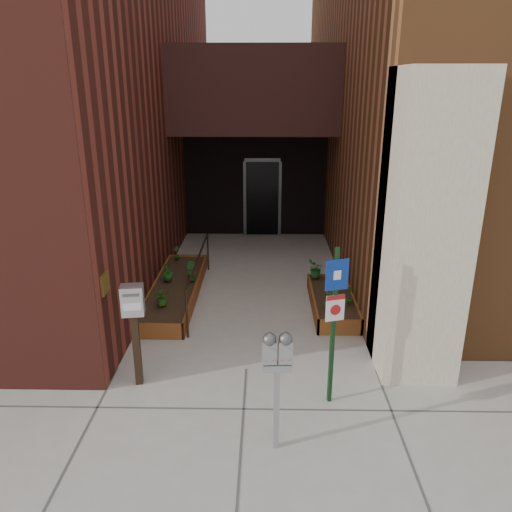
{
  "coord_description": "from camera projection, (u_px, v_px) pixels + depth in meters",
  "views": [
    {
      "loc": [
        0.27,
        -6.69,
        4.2
      ],
      "look_at": [
        0.12,
        1.8,
        1.23
      ],
      "focal_mm": 35.0,
      "sensor_mm": 36.0,
      "label": 1
    }
  ],
  "objects": [
    {
      "name": "parking_meter",
      "position": [
        277.0,
        360.0,
        5.68
      ],
      "size": [
        0.35,
        0.17,
        1.55
      ],
      "color": "#99999B",
      "rests_on": "ground"
    },
    {
      "name": "shrub_left_a",
      "position": [
        162.0,
        296.0,
        9.17
      ],
      "size": [
        0.42,
        0.42,
        0.35
      ],
      "primitive_type": "imported",
      "rotation": [
        0.0,
        0.0,
        0.45
      ],
      "color": "#2A611B",
      "rests_on": "planter_left"
    },
    {
      "name": "shrub_left_b",
      "position": [
        191.0,
        271.0,
        10.31
      ],
      "size": [
        0.31,
        0.31,
        0.4
      ],
      "primitive_type": "imported",
      "rotation": [
        0.0,
        0.0,
        2.31
      ],
      "color": "#1A5117",
      "rests_on": "planter_left"
    },
    {
      "name": "architecture",
      "position": [
        248.0,
        49.0,
        12.57
      ],
      "size": [
        20.0,
        14.6,
        10.0
      ],
      "color": "maroon",
      "rests_on": "ground"
    },
    {
      "name": "sign_post",
      "position": [
        334.0,
        311.0,
        6.48
      ],
      "size": [
        0.3,
        0.12,
        2.25
      ],
      "color": "black",
      "rests_on": "ground"
    },
    {
      "name": "shrub_left_c",
      "position": [
        167.0,
        272.0,
        10.29
      ],
      "size": [
        0.27,
        0.27,
        0.39
      ],
      "primitive_type": "imported",
      "rotation": [
        0.0,
        0.0,
        3.44
      ],
      "color": "#1A5A19",
      "rests_on": "planter_left"
    },
    {
      "name": "ground",
      "position": [
        246.0,
        369.0,
        7.71
      ],
      "size": [
        80.0,
        80.0,
        0.0
      ],
      "primitive_type": "plane",
      "color": "#9E9991",
      "rests_on": "ground"
    },
    {
      "name": "shrub_left_d",
      "position": [
        177.0,
        253.0,
        11.53
      ],
      "size": [
        0.24,
        0.24,
        0.33
      ],
      "primitive_type": "imported",
      "rotation": [
        0.0,
        0.0,
        5.31
      ],
      "color": "#1E5618",
      "rests_on": "planter_left"
    },
    {
      "name": "payment_dropbox",
      "position": [
        134.0,
        314.0,
        6.99
      ],
      "size": [
        0.34,
        0.27,
        1.55
      ],
      "color": "black",
      "rests_on": "ground"
    },
    {
      "name": "handrail",
      "position": [
        198.0,
        264.0,
        9.98
      ],
      "size": [
        0.04,
        3.34,
        0.9
      ],
      "color": "black",
      "rests_on": "ground"
    },
    {
      "name": "shrub_right_c",
      "position": [
        316.0,
        269.0,
        10.45
      ],
      "size": [
        0.42,
        0.42,
        0.38
      ],
      "primitive_type": "imported",
      "rotation": [
        0.0,
        0.0,
        4.41
      ],
      "color": "#1A5D21",
      "rests_on": "planter_right"
    },
    {
      "name": "planter_left",
      "position": [
        176.0,
        291.0,
        10.24
      ],
      "size": [
        0.9,
        3.6,
        0.3
      ],
      "color": "brown",
      "rests_on": "ground"
    },
    {
      "name": "shrub_right_a",
      "position": [
        329.0,
        300.0,
        9.01
      ],
      "size": [
        0.22,
        0.22,
        0.33
      ],
      "primitive_type": "imported",
      "rotation": [
        0.0,
        0.0,
        1.37
      ],
      "color": "#1C5719",
      "rests_on": "planter_right"
    },
    {
      "name": "planter_right",
      "position": [
        332.0,
        302.0,
        9.71
      ],
      "size": [
        0.8,
        2.2,
        0.3
      ],
      "color": "brown",
      "rests_on": "ground"
    },
    {
      "name": "shrub_right_b",
      "position": [
        350.0,
        295.0,
        9.2
      ],
      "size": [
        0.25,
        0.25,
        0.37
      ],
      "primitive_type": "imported",
      "rotation": [
        0.0,
        0.0,
        2.74
      ],
      "color": "#1E5518",
      "rests_on": "planter_right"
    }
  ]
}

